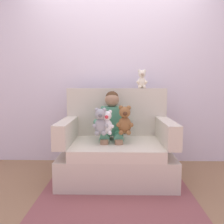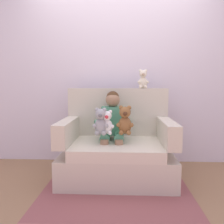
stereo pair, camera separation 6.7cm
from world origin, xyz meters
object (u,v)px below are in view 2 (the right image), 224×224
plush_white (107,123)px  plush_brown (125,121)px  seated_child (112,123)px  plush_cream_on_backrest (143,80)px  plush_grey (101,122)px  armchair (117,150)px

plush_white → plush_brown: 0.20m
seated_child → plush_cream_on_backrest: (0.38, 0.29, 0.51)m
seated_child → plush_white: (-0.05, -0.17, 0.02)m
plush_grey → plush_brown: plush_brown is taller
plush_brown → plush_white: bearing=-177.9°
seated_child → plush_cream_on_backrest: bearing=35.8°
plush_grey → armchair: bearing=30.8°
seated_child → plush_brown: bearing=-49.8°
plush_white → plush_brown: (0.20, 0.01, 0.02)m
plush_cream_on_backrest → plush_brown: bearing=-108.4°
plush_brown → plush_cream_on_backrest: bearing=60.9°
armchair → plush_grey: 0.44m
armchair → plush_brown: 0.41m
seated_child → plush_white: seated_child is taller
plush_white → plush_cream_on_backrest: (0.43, 0.47, 0.49)m
armchair → plush_cream_on_backrest: plush_cream_on_backrest is taller
plush_cream_on_backrest → plush_grey: bearing=-126.8°
armchair → seated_child: (-0.05, 0.02, 0.32)m
seated_child → armchair: bearing=-18.0°
seated_child → plush_cream_on_backrest: 0.70m
armchair → plush_white: armchair is taller
plush_grey → plush_white: 0.07m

